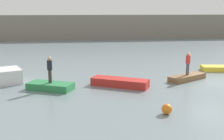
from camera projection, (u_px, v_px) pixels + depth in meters
ground_plane at (208, 81)px, 20.57m from camera, size 120.00×120.00×0.00m
embankment_wall at (129, 27)px, 48.51m from camera, size 80.00×1.20×3.99m
rowboat_green at (50, 86)px, 18.51m from camera, size 3.10×2.35×0.44m
rowboat_red at (120, 82)px, 19.28m from camera, size 3.83×2.78×0.52m
rowboat_brown at (187, 77)px, 20.95m from camera, size 3.19×2.36×0.38m
rowboat_yellow at (222, 68)px, 24.10m from camera, size 3.49×1.75×0.39m
person_red_shirt at (188, 62)px, 20.72m from camera, size 0.32×0.32×1.63m
person_dark_shirt at (50, 68)px, 18.27m from camera, size 0.32×0.32×1.67m
mooring_buoy at (167, 109)px, 14.20m from camera, size 0.51×0.51×0.51m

